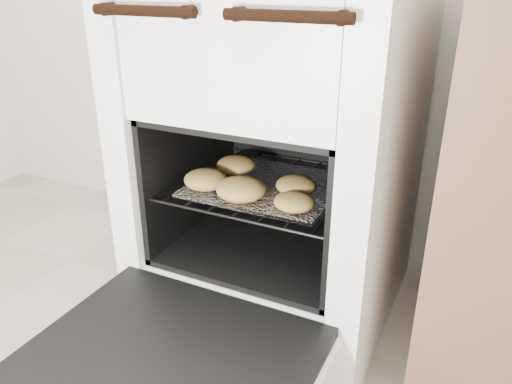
{
  "coord_description": "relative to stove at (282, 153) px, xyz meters",
  "views": [
    {
      "loc": [
        0.58,
        -0.02,
        0.92
      ],
      "look_at": [
        0.08,
        0.99,
        0.43
      ],
      "focal_mm": 35.0,
      "sensor_mm": 36.0,
      "label": 1
    }
  ],
  "objects": [
    {
      "name": "oven_door",
      "position": [
        0.0,
        -0.54,
        -0.27
      ],
      "size": [
        0.58,
        0.45,
        0.04
      ],
      "color": "black",
      "rests_on": "stove"
    },
    {
      "name": "oven_rack",
      "position": [
        0.0,
        -0.07,
        -0.07
      ],
      "size": [
        0.47,
        0.45,
        0.01
      ],
      "color": "black",
      "rests_on": "stove"
    },
    {
      "name": "stove",
      "position": [
        0.0,
        0.0,
        0.0
      ],
      "size": [
        0.64,
        0.71,
        0.98
      ],
      "color": "white",
      "rests_on": "ground"
    },
    {
      "name": "foil_sheet",
      "position": [
        0.0,
        -0.09,
        -0.06
      ],
      "size": [
        0.36,
        0.32,
        0.01
      ],
      "primitive_type": "cube",
      "color": "white",
      "rests_on": "oven_rack"
    },
    {
      "name": "baked_rolls",
      "position": [
        -0.02,
        -0.16,
        -0.03
      ],
      "size": [
        0.38,
        0.31,
        0.05
      ],
      "color": "tan",
      "rests_on": "foil_sheet"
    }
  ]
}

